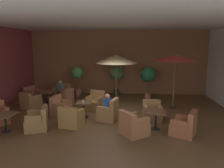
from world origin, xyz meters
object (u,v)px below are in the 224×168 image
at_px(potted_tree_mid_left, 148,76).
at_px(patio_umbrella_tall_red, 175,58).
at_px(armchair_rear_right_south, 38,121).
at_px(potted_tree_left_corner, 78,75).
at_px(cafe_table_rear_right, 5,117).
at_px(iced_drink_cup, 83,101).
at_px(armchair_mid_center_east, 152,113).
at_px(patron_blue_shirt, 61,87).
at_px(armchair_front_left_north, 60,108).
at_px(potted_tree_mid_right, 117,74).
at_px(armchair_front_right_east, 61,94).
at_px(armchair_mid_center_south, 133,126).
at_px(armchair_front_right_south, 33,96).
at_px(cafe_table_front_right, 47,94).
at_px(armchair_mid_center_north, 185,126).
at_px(armchair_front_right_west, 30,102).
at_px(armchair_front_right_north, 65,99).
at_px(patio_umbrella_center_beige, 116,59).
at_px(armchair_front_left_south, 109,112).
at_px(armchair_front_left_west, 96,103).
at_px(armchair_front_left_east, 71,119).
at_px(patron_by_window, 107,103).
at_px(cafe_table_front_left, 84,106).

bearing_deg(potted_tree_mid_left, patio_umbrella_tall_red, -59.72).
distance_m(armchair_rear_right_south, potted_tree_left_corner, 5.39).
bearing_deg(cafe_table_rear_right, iced_drink_cup, 35.28).
bearing_deg(armchair_rear_right_south, armchair_mid_center_east, 18.25).
height_order(armchair_rear_right_south, patron_blue_shirt, patron_blue_shirt).
bearing_deg(armchair_front_left_north, iced_drink_cup, -14.75).
bearing_deg(potted_tree_mid_right, armchair_front_right_east, -156.59).
xyz_separation_m(armchair_mid_center_south, patio_umbrella_tall_red, (1.99, 3.35, 2.14)).
bearing_deg(armchair_front_right_south, armchair_front_right_east, 20.60).
distance_m(armchair_mid_center_east, potted_tree_mid_right, 4.77).
height_order(cafe_table_front_right, cafe_table_rear_right, same).
distance_m(armchair_mid_center_north, armchair_mid_center_east, 1.77).
bearing_deg(iced_drink_cup, potted_tree_mid_left, 50.30).
distance_m(armchair_front_right_west, armchair_mid_center_east, 5.87).
height_order(armchair_mid_center_north, iced_drink_cup, armchair_mid_center_north).
relative_size(armchair_front_right_north, patio_umbrella_center_beige, 0.36).
bearing_deg(armchair_mid_center_east, armchair_front_left_south, -172.36).
bearing_deg(patio_umbrella_tall_red, armchair_front_right_north, 179.66).
height_order(armchair_front_left_west, armchair_front_right_west, armchair_front_left_west).
xyz_separation_m(armchair_front_left_south, cafe_table_rear_right, (-3.54, -1.50, 0.20)).
distance_m(armchair_front_left_east, patio_umbrella_tall_red, 5.57).
height_order(armchair_front_right_north, patio_umbrella_tall_red, patio_umbrella_tall_red).
relative_size(armchair_front_left_north, cafe_table_rear_right, 1.15).
bearing_deg(armchair_front_left_south, potted_tree_mid_right, 89.40).
bearing_deg(armchair_front_right_south, iced_drink_cup, -36.20).
xyz_separation_m(potted_tree_mid_left, patron_by_window, (-1.94, -3.83, -0.59)).
xyz_separation_m(patio_umbrella_center_beige, patron_by_window, (-0.17, -2.78, -1.60)).
xyz_separation_m(armchair_front_right_south, potted_tree_mid_right, (4.53, 1.88, 1.00)).
height_order(armchair_front_left_south, armchair_front_right_south, armchair_front_left_south).
bearing_deg(potted_tree_mid_right, armchair_front_left_north, -118.93).
bearing_deg(armchair_mid_center_south, armchair_front_right_south, 143.46).
bearing_deg(cafe_table_front_right, patron_blue_shirt, 64.39).
bearing_deg(armchair_mid_center_east, armchair_front_right_west, 169.52).
xyz_separation_m(armchair_front_right_east, iced_drink_cup, (1.93, -3.01, 0.39)).
xyz_separation_m(cafe_table_rear_right, iced_drink_cup, (2.42, 1.72, 0.18)).
distance_m(potted_tree_left_corner, iced_drink_cup, 4.12).
bearing_deg(potted_tree_mid_right, armchair_front_right_north, -134.50).
bearing_deg(armchair_mid_center_south, armchair_front_right_north, 135.72).
height_order(armchair_front_right_east, potted_tree_left_corner, potted_tree_left_corner).
distance_m(armchair_front_right_west, potted_tree_mid_right, 5.27).
height_order(armchair_front_right_west, armchair_mid_center_east, armchair_front_right_west).
relative_size(armchair_front_left_south, armchair_front_right_south, 0.91).
bearing_deg(armchair_rear_right_south, armchair_front_right_north, 89.48).
height_order(armchair_front_right_north, armchair_front_right_south, armchair_front_right_north).
xyz_separation_m(cafe_table_front_left, patio_umbrella_center_beige, (1.22, 2.51, 1.84)).
distance_m(armchair_front_left_west, patio_umbrella_center_beige, 2.62).
distance_m(potted_tree_mid_left, potted_tree_mid_right, 1.98).
bearing_deg(armchair_front_right_west, patio_umbrella_center_beige, 19.93).
relative_size(armchair_front_right_west, cafe_table_rear_right, 1.31).
bearing_deg(armchair_front_right_west, armchair_front_left_south, -18.23).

